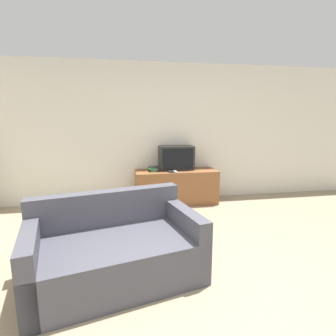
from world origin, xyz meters
name	(u,v)px	position (x,y,z in m)	size (l,w,h in m)	color
ground_plane	(214,299)	(0.00, 0.00, 0.00)	(14.00, 14.00, 0.00)	gray
wall_back	(162,133)	(0.00, 3.03, 1.30)	(9.00, 0.06, 2.60)	silver
tv_stand	(176,187)	(0.22, 2.71, 0.31)	(1.51, 0.54, 0.63)	brown
television	(176,158)	(0.24, 2.82, 0.85)	(0.65, 0.33, 0.45)	black
couch	(115,251)	(-0.86, 0.49, 0.28)	(1.79, 1.27, 0.81)	#474751
book_stack	(153,169)	(-0.21, 2.72, 0.67)	(0.18, 0.22, 0.09)	#2D753D
remote_on_stand	(175,172)	(0.17, 2.55, 0.64)	(0.06, 0.19, 0.02)	#B7B7B7
remote_secondary	(170,172)	(0.07, 2.56, 0.64)	(0.11, 0.18, 0.02)	#2D2D2D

